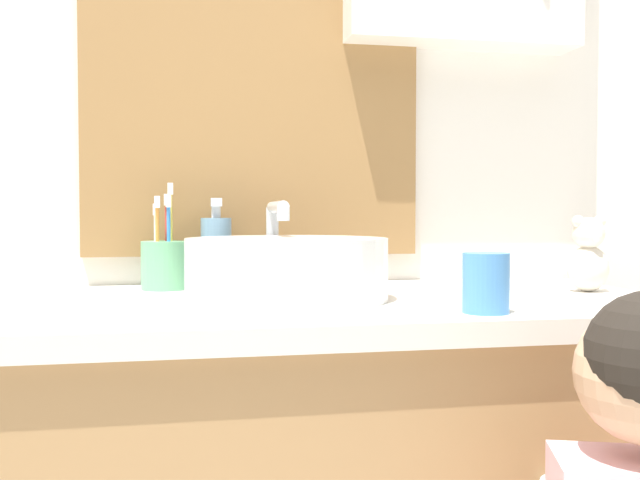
{
  "coord_description": "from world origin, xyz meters",
  "views": [
    {
      "loc": [
        -0.22,
        -0.86,
        0.95
      ],
      "look_at": [
        -0.0,
        0.26,
        0.91
      ],
      "focal_mm": 40.0,
      "sensor_mm": 36.0,
      "label": 1
    }
  ],
  "objects_px": {
    "toothbrush_holder": "(164,262)",
    "drinking_cup": "(486,283)",
    "sink_basin": "(288,267)",
    "soap_dispenser": "(216,251)",
    "teddy_bear": "(588,256)"
  },
  "relations": [
    {
      "from": "teddy_bear",
      "to": "drinking_cup",
      "type": "height_order",
      "value": "teddy_bear"
    },
    {
      "from": "drinking_cup",
      "to": "sink_basin",
      "type": "bearing_deg",
      "value": 139.71
    },
    {
      "from": "teddy_bear",
      "to": "toothbrush_holder",
      "type": "bearing_deg",
      "value": 166.1
    },
    {
      "from": "toothbrush_holder",
      "to": "teddy_bear",
      "type": "bearing_deg",
      "value": -13.9
    },
    {
      "from": "sink_basin",
      "to": "teddy_bear",
      "type": "height_order",
      "value": "sink_basin"
    },
    {
      "from": "sink_basin",
      "to": "teddy_bear",
      "type": "bearing_deg",
      "value": 0.83
    },
    {
      "from": "sink_basin",
      "to": "drinking_cup",
      "type": "xyz_separation_m",
      "value": [
        0.25,
        -0.22,
        -0.01
      ]
    },
    {
      "from": "sink_basin",
      "to": "drinking_cup",
      "type": "relative_size",
      "value": 4.5
    },
    {
      "from": "toothbrush_holder",
      "to": "teddy_bear",
      "type": "relative_size",
      "value": 1.44
    },
    {
      "from": "toothbrush_holder",
      "to": "drinking_cup",
      "type": "relative_size",
      "value": 2.31
    },
    {
      "from": "toothbrush_holder",
      "to": "soap_dispenser",
      "type": "xyz_separation_m",
      "value": [
        0.1,
        0.02,
        0.02
      ]
    },
    {
      "from": "toothbrush_holder",
      "to": "drinking_cup",
      "type": "bearing_deg",
      "value": -41.89
    },
    {
      "from": "soap_dispenser",
      "to": "teddy_bear",
      "type": "xyz_separation_m",
      "value": [
        0.66,
        -0.21,
        -0.0
      ]
    },
    {
      "from": "toothbrush_holder",
      "to": "soap_dispenser",
      "type": "relative_size",
      "value": 1.16
    },
    {
      "from": "sink_basin",
      "to": "drinking_cup",
      "type": "distance_m",
      "value": 0.33
    }
  ]
}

